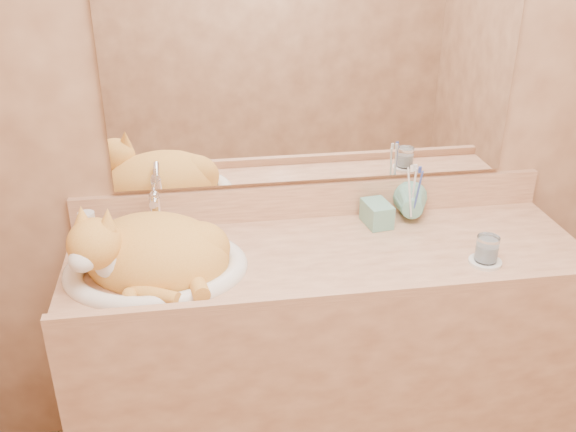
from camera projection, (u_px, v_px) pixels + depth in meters
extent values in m
cube|color=#8D5D40|center=(315.00, 102.00, 2.04)|extent=(2.40, 0.02, 2.50)
cube|color=white|center=(316.00, 58.00, 1.97)|extent=(1.30, 0.02, 0.80)
imported|color=#6CAE98|center=(385.00, 208.00, 2.06)|extent=(0.09, 0.09, 0.17)
imported|color=#6CAE98|center=(412.00, 211.00, 2.11)|extent=(0.14, 0.14, 0.11)
cylinder|color=white|center=(485.00, 262.00, 1.92)|extent=(0.10, 0.10, 0.01)
cylinder|color=white|center=(487.00, 249.00, 1.90)|extent=(0.07, 0.07, 0.08)
cylinder|color=white|center=(88.00, 230.00, 1.98)|extent=(0.05, 0.05, 0.12)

